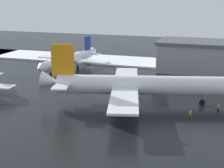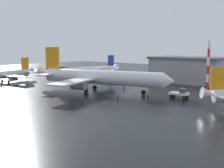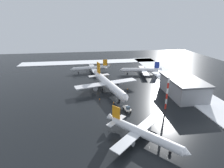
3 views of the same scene
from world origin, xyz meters
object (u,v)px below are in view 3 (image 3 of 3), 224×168
at_px(airplane_parked_starboard, 141,70).
at_px(antenna_mast, 167,93).
at_px(ground_crew_mid_apron, 114,103).
at_px(pushback_tug, 127,108).
at_px(airplane_parked_portside, 91,68).
at_px(airplane_distant_tail, 108,84).
at_px(airplane_far_rear, 143,133).
at_px(ground_crew_by_nose_gear, 128,90).
at_px(cargo_hangar, 183,87).
at_px(ground_crew_near_tug, 100,100).

xyz_separation_m(airplane_parked_starboard, antenna_mast, (-49.80, 5.10, 4.17)).
distance_m(ground_crew_mid_apron, antenna_mast, 22.99).
xyz_separation_m(airplane_parked_starboard, pushback_tug, (-49.41, 21.60, -1.56)).
xyz_separation_m(airplane_parked_portside, pushback_tug, (-59.66, -12.21, -1.49)).
bearing_deg(airplane_parked_portside, airplane_distant_tail, 95.44).
xyz_separation_m(airplane_far_rear, airplane_parked_portside, (78.52, 12.40, -0.01)).
bearing_deg(ground_crew_mid_apron, airplane_far_rear, -99.43).
height_order(airplane_distant_tail, antenna_mast, antenna_mast).
xyz_separation_m(pushback_tug, antenna_mast, (-0.39, -16.49, 5.73)).
bearing_deg(airplane_far_rear, ground_crew_by_nose_gear, 131.60).
bearing_deg(airplane_far_rear, cargo_hangar, 93.70).
height_order(airplane_far_rear, airplane_parked_starboard, airplane_parked_starboard).
bearing_deg(airplane_parked_portside, ground_crew_near_tug, 86.36).
height_order(pushback_tug, ground_crew_mid_apron, pushback_tug).
bearing_deg(ground_crew_by_nose_gear, ground_crew_mid_apron, -178.71).
xyz_separation_m(airplane_far_rear, ground_crew_near_tug, (29.66, 10.58, -1.81)).
relative_size(airplane_far_rear, airplane_parked_portside, 0.82).
bearing_deg(ground_crew_near_tug, pushback_tug, 33.41).
height_order(ground_crew_near_tug, cargo_hangar, cargo_hangar).
distance_m(airplane_far_rear, ground_crew_by_nose_gear, 39.89).
xyz_separation_m(airplane_parked_portside, ground_crew_near_tug, (-48.86, -1.82, -1.80)).
distance_m(ground_crew_near_tug, ground_crew_by_nose_gear, 18.41).
xyz_separation_m(airplane_distant_tail, pushback_tug, (-22.02, -4.75, -2.74)).
bearing_deg(cargo_hangar, airplane_distant_tail, 75.54).
xyz_separation_m(ground_crew_near_tug, ground_crew_mid_apron, (-4.65, -5.69, 0.00)).
bearing_deg(airplane_far_rear, ground_crew_near_tug, 158.38).
height_order(pushback_tug, antenna_mast, antenna_mast).
distance_m(airplane_distant_tail, airplane_far_rear, 41.20).
xyz_separation_m(airplane_parked_starboard, ground_crew_near_tug, (-38.61, 31.99, -1.87)).
bearing_deg(pushback_tug, antenna_mast, 80.94).
xyz_separation_m(airplane_distant_tail, ground_crew_mid_apron, (-15.88, -0.05, -3.05)).
relative_size(airplane_parked_portside, pushback_tug, 5.82).
bearing_deg(ground_crew_mid_apron, airplane_parked_starboard, 38.20).
height_order(airplane_parked_portside, ground_crew_by_nose_gear, airplane_parked_portside).
bearing_deg(cargo_hangar, ground_crew_mid_apron, 100.66).
relative_size(ground_crew_by_nose_gear, cargo_hangar, 0.07).
bearing_deg(airplane_parked_starboard, airplane_far_rear, 81.68).
bearing_deg(ground_crew_by_nose_gear, pushback_tug, -158.57).
relative_size(airplane_distant_tail, ground_crew_near_tug, 23.65).
xyz_separation_m(ground_crew_mid_apron, cargo_hangar, (5.50, -35.45, 3.47)).
bearing_deg(ground_crew_by_nose_gear, airplane_parked_starboard, 5.62).
height_order(airplane_parked_starboard, ground_crew_mid_apron, airplane_parked_starboard).
height_order(airplane_parked_starboard, pushback_tug, airplane_parked_starboard).
height_order(airplane_parked_starboard, ground_crew_near_tug, airplane_parked_starboard).
bearing_deg(ground_crew_by_nose_gear, ground_crew_near_tug, 157.87).
bearing_deg(ground_crew_by_nose_gear, antenna_mast, -116.28).
bearing_deg(airplane_far_rear, ground_crew_mid_apron, 149.82).
distance_m(airplane_far_rear, airplane_parked_portside, 79.50).
distance_m(airplane_parked_starboard, ground_crew_near_tug, 50.17).
distance_m(airplane_far_rear, airplane_parked_starboard, 71.55).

